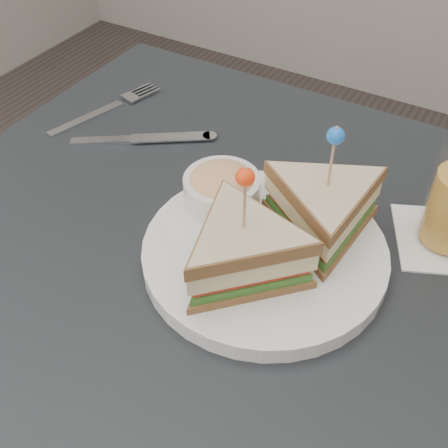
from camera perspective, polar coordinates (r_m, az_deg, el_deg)
table at (r=0.70m, az=-1.13°, el=-7.76°), size 0.80×0.80×0.75m
plate_meal at (r=0.61m, az=5.03°, el=-0.63°), size 0.34×0.34×0.16m
cutlery_fork at (r=0.91m, az=-11.49°, el=11.55°), size 0.07×0.20×0.01m
cutlery_knife at (r=0.82m, az=-8.79°, el=8.52°), size 0.18×0.13×0.01m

